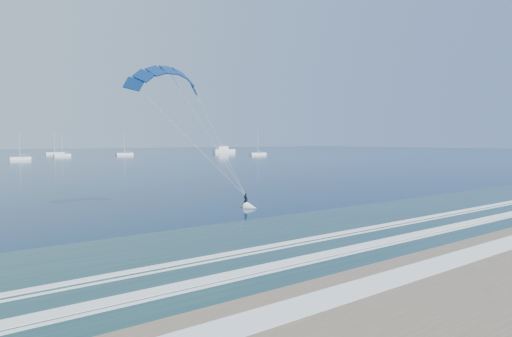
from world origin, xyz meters
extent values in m
plane|color=#072444|center=(0.00, 0.00, 0.00)|extent=(900.00, 900.00, 0.00)
cube|color=#1E423F|center=(0.00, 8.00, 0.01)|extent=(600.00, 22.00, 0.03)
cube|color=white|center=(0.00, 1.50, 0.04)|extent=(600.00, 0.90, 0.07)
cube|color=white|center=(0.00, 5.50, 0.04)|extent=(600.00, 1.10, 0.07)
cube|color=white|center=(0.00, 9.50, 0.04)|extent=(600.00, 0.70, 0.07)
cube|color=white|center=(0.00, -0.50, 0.11)|extent=(600.00, 2.00, 0.02)
cube|color=gold|center=(4.49, 26.07, 0.03)|extent=(1.21, 0.39, 0.07)
imported|color=black|center=(4.49, 26.07, 0.82)|extent=(0.46, 0.61, 1.50)
cone|color=white|center=(4.34, 24.77, 0.08)|extent=(1.31, 1.74, 1.10)
cube|color=white|center=(135.15, 225.34, 1.10)|extent=(15.03, 4.01, 2.20)
cube|color=white|center=(134.15, 225.34, 3.21)|extent=(7.01, 3.21, 2.00)
cylinder|color=silver|center=(134.15, 225.34, 5.21)|extent=(0.16, 0.16, 2.00)
cube|color=white|center=(10.64, 183.11, 0.60)|extent=(7.52, 2.40, 1.20)
cylinder|color=silver|center=(10.64, 183.11, 5.90)|extent=(0.18, 0.18, 9.40)
cylinder|color=silver|center=(11.84, 183.11, 2.00)|extent=(2.60, 0.12, 0.12)
cube|color=white|center=(40.90, 252.39, 0.60)|extent=(9.59, 2.40, 1.20)
cylinder|color=silver|center=(40.90, 252.39, 7.06)|extent=(0.18, 0.18, 11.72)
cylinder|color=silver|center=(42.10, 252.39, 2.00)|extent=(2.60, 0.12, 0.12)
cube|color=white|center=(66.48, 216.47, 0.60)|extent=(8.97, 2.40, 1.20)
cylinder|color=silver|center=(66.48, 216.47, 6.71)|extent=(0.18, 0.18, 11.01)
cylinder|color=silver|center=(67.68, 216.47, 2.00)|extent=(2.60, 0.12, 0.12)
cube|color=white|center=(123.68, 175.69, 0.60)|extent=(9.98, 2.40, 1.20)
cylinder|color=silver|center=(123.68, 175.69, 7.27)|extent=(0.18, 0.18, 12.14)
cylinder|color=silver|center=(124.88, 175.69, 2.00)|extent=(2.60, 0.12, 0.12)
cube|color=white|center=(35.41, 217.01, 0.60)|extent=(7.64, 2.40, 1.20)
cylinder|color=silver|center=(35.41, 217.01, 6.13)|extent=(0.18, 0.18, 9.87)
cylinder|color=silver|center=(36.61, 217.01, 2.00)|extent=(2.60, 0.12, 0.12)
camera|label=1|loc=(-25.93, -14.92, 7.44)|focal=32.00mm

